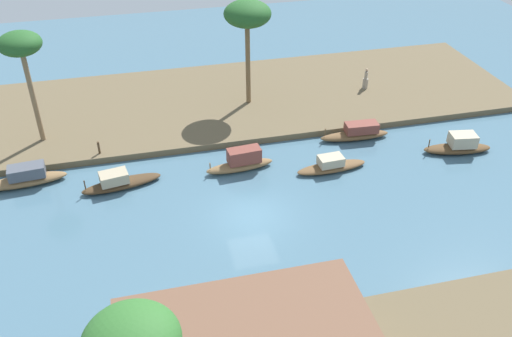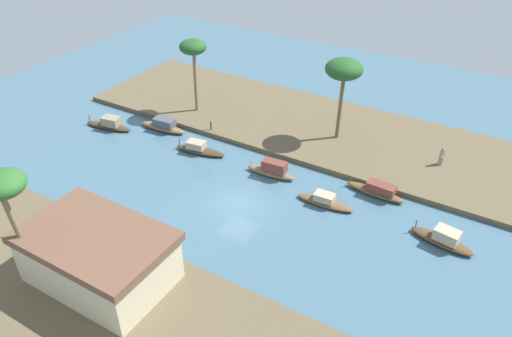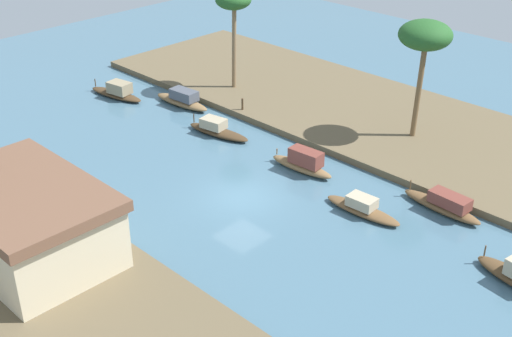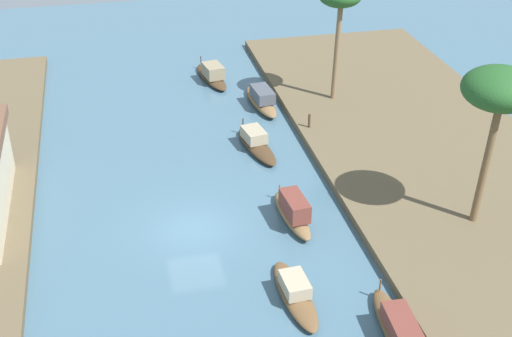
{
  "view_description": "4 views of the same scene",
  "coord_description": "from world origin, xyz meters",
  "px_view_note": "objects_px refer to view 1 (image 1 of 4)",
  "views": [
    {
      "loc": [
        5.23,
        22.29,
        18.46
      ],
      "look_at": [
        -0.94,
        -3.13,
        0.91
      ],
      "focal_mm": 38.36,
      "sensor_mm": 36.0,
      "label": 1
    },
    {
      "loc": [
        -16.08,
        24.26,
        22.31
      ],
      "look_at": [
        0.74,
        -3.9,
        0.69
      ],
      "focal_mm": 34.4,
      "sensor_mm": 36.0,
      "label": 2
    },
    {
      "loc": [
        -22.67,
        21.89,
        18.52
      ],
      "look_at": [
        0.89,
        -1.97,
        0.68
      ],
      "focal_mm": 47.51,
      "sensor_mm": 36.0,
      "label": 3
    },
    {
      "loc": [
        -26.1,
        2.99,
        18.41
      ],
      "look_at": [
        2.95,
        -3.55,
        1.06
      ],
      "focal_mm": 49.22,
      "sensor_mm": 36.0,
      "label": 4
    }
  ],
  "objects_px": {
    "sampan_with_tall_canopy": "(242,162)",
    "palm_tree_left_near": "(248,16)",
    "sampan_upstream_small": "(25,178)",
    "sampan_open_hull": "(119,182)",
    "sampan_downstream_large": "(331,165)",
    "person_on_near_bank": "(366,81)",
    "palm_tree_left_far": "(20,47)",
    "mooring_post": "(99,148)",
    "sampan_midstream": "(459,146)",
    "sampan_with_red_awning": "(357,133)"
  },
  "relations": [
    {
      "from": "mooring_post",
      "to": "palm_tree_left_near",
      "type": "relative_size",
      "value": 0.11
    },
    {
      "from": "sampan_upstream_small",
      "to": "sampan_with_tall_canopy",
      "type": "xyz_separation_m",
      "value": [
        -12.49,
        1.41,
        0.1
      ]
    },
    {
      "from": "palm_tree_left_near",
      "to": "sampan_upstream_small",
      "type": "bearing_deg",
      "value": 23.93
    },
    {
      "from": "sampan_open_hull",
      "to": "sampan_downstream_large",
      "type": "xyz_separation_m",
      "value": [
        -12.43,
        1.21,
        -0.04
      ]
    },
    {
      "from": "sampan_with_red_awning",
      "to": "sampan_downstream_large",
      "type": "relative_size",
      "value": 1.05
    },
    {
      "from": "person_on_near_bank",
      "to": "sampan_upstream_small",
      "type": "bearing_deg",
      "value": 138.5
    },
    {
      "from": "palm_tree_left_far",
      "to": "sampan_upstream_small",
      "type": "bearing_deg",
      "value": 81.13
    },
    {
      "from": "palm_tree_left_near",
      "to": "palm_tree_left_far",
      "type": "xyz_separation_m",
      "value": [
        14.04,
        2.11,
        -0.09
      ]
    },
    {
      "from": "sampan_with_tall_canopy",
      "to": "mooring_post",
      "type": "distance_m",
      "value": 8.88
    },
    {
      "from": "sampan_upstream_small",
      "to": "sampan_with_red_awning",
      "type": "xyz_separation_m",
      "value": [
        -20.62,
        -0.34,
        -0.02
      ]
    },
    {
      "from": "sampan_open_hull",
      "to": "mooring_post",
      "type": "xyz_separation_m",
      "value": [
        1.07,
        -3.33,
        0.46
      ]
    },
    {
      "from": "sampan_upstream_small",
      "to": "sampan_midstream",
      "type": "bearing_deg",
      "value": 169.09
    },
    {
      "from": "sampan_downstream_large",
      "to": "palm_tree_left_near",
      "type": "distance_m",
      "value": 11.67
    },
    {
      "from": "person_on_near_bank",
      "to": "palm_tree_left_far",
      "type": "relative_size",
      "value": 0.22
    },
    {
      "from": "sampan_with_tall_canopy",
      "to": "palm_tree_left_far",
      "type": "relative_size",
      "value": 0.59
    },
    {
      "from": "palm_tree_left_far",
      "to": "mooring_post",
      "type": "bearing_deg",
      "value": 143.16
    },
    {
      "from": "mooring_post",
      "to": "palm_tree_left_near",
      "type": "height_order",
      "value": "palm_tree_left_near"
    },
    {
      "from": "sampan_with_red_awning",
      "to": "palm_tree_left_far",
      "type": "xyz_separation_m",
      "value": [
        19.93,
        -4.08,
        6.19
      ]
    },
    {
      "from": "sampan_with_tall_canopy",
      "to": "person_on_near_bank",
      "type": "xyz_separation_m",
      "value": [
        -11.33,
        -7.98,
        0.48
      ]
    },
    {
      "from": "sampan_with_red_awning",
      "to": "mooring_post",
      "type": "height_order",
      "value": "mooring_post"
    },
    {
      "from": "sampan_midstream",
      "to": "palm_tree_left_far",
      "type": "height_order",
      "value": "palm_tree_left_far"
    },
    {
      "from": "mooring_post",
      "to": "palm_tree_left_near",
      "type": "distance_m",
      "value": 12.96
    },
    {
      "from": "sampan_midstream",
      "to": "person_on_near_bank",
      "type": "relative_size",
      "value": 2.81
    },
    {
      "from": "sampan_with_tall_canopy",
      "to": "palm_tree_left_far",
      "type": "height_order",
      "value": "palm_tree_left_far"
    },
    {
      "from": "sampan_with_tall_canopy",
      "to": "palm_tree_left_far",
      "type": "distance_m",
      "value": 14.5
    },
    {
      "from": "sampan_midstream",
      "to": "sampan_with_tall_canopy",
      "type": "height_order",
      "value": "sampan_with_tall_canopy"
    },
    {
      "from": "sampan_with_red_awning",
      "to": "mooring_post",
      "type": "distance_m",
      "value": 16.48
    },
    {
      "from": "sampan_with_red_awning",
      "to": "sampan_open_hull",
      "type": "distance_m",
      "value": 15.45
    },
    {
      "from": "sampan_upstream_small",
      "to": "sampan_open_hull",
      "type": "bearing_deg",
      "value": 158.64
    },
    {
      "from": "sampan_midstream",
      "to": "palm_tree_left_far",
      "type": "relative_size",
      "value": 0.63
    },
    {
      "from": "person_on_near_bank",
      "to": "mooring_post",
      "type": "height_order",
      "value": "person_on_near_bank"
    },
    {
      "from": "sampan_downstream_large",
      "to": "sampan_upstream_small",
      "type": "bearing_deg",
      "value": -12.0
    },
    {
      "from": "sampan_downstream_large",
      "to": "mooring_post",
      "type": "xyz_separation_m",
      "value": [
        13.5,
        -4.55,
        0.5
      ]
    },
    {
      "from": "person_on_near_bank",
      "to": "palm_tree_left_far",
      "type": "distance_m",
      "value": 23.89
    },
    {
      "from": "palm_tree_left_far",
      "to": "sampan_with_red_awning",
      "type": "bearing_deg",
      "value": 168.42
    },
    {
      "from": "sampan_upstream_small",
      "to": "mooring_post",
      "type": "height_order",
      "value": "mooring_post"
    },
    {
      "from": "sampan_with_tall_canopy",
      "to": "sampan_downstream_large",
      "type": "relative_size",
      "value": 0.95
    },
    {
      "from": "sampan_with_tall_canopy",
      "to": "sampan_downstream_large",
      "type": "height_order",
      "value": "sampan_with_tall_canopy"
    },
    {
      "from": "sampan_midstream",
      "to": "person_on_near_bank",
      "type": "bearing_deg",
      "value": -66.23
    },
    {
      "from": "sampan_downstream_large",
      "to": "person_on_near_bank",
      "type": "distance_m",
      "value": 11.17
    },
    {
      "from": "palm_tree_left_far",
      "to": "palm_tree_left_near",
      "type": "bearing_deg",
      "value": -171.45
    },
    {
      "from": "sampan_open_hull",
      "to": "mooring_post",
      "type": "relative_size",
      "value": 5.79
    },
    {
      "from": "sampan_with_tall_canopy",
      "to": "sampan_upstream_small",
      "type": "bearing_deg",
      "value": -10.92
    },
    {
      "from": "sampan_downstream_large",
      "to": "palm_tree_left_far",
      "type": "relative_size",
      "value": 0.62
    },
    {
      "from": "sampan_with_tall_canopy",
      "to": "palm_tree_left_near",
      "type": "bearing_deg",
      "value": -110.22
    },
    {
      "from": "sampan_open_hull",
      "to": "person_on_near_bank",
      "type": "distance_m",
      "value": 20.24
    },
    {
      "from": "sampan_open_hull",
      "to": "sampan_with_tall_canopy",
      "type": "bearing_deg",
      "value": 171.13
    },
    {
      "from": "sampan_downstream_large",
      "to": "palm_tree_left_far",
      "type": "distance_m",
      "value": 19.52
    },
    {
      "from": "person_on_near_bank",
      "to": "mooring_post",
      "type": "xyz_separation_m",
      "value": [
        19.6,
        4.78,
        -0.21
      ]
    },
    {
      "from": "sampan_with_tall_canopy",
      "to": "person_on_near_bank",
      "type": "relative_size",
      "value": 2.65
    }
  ]
}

